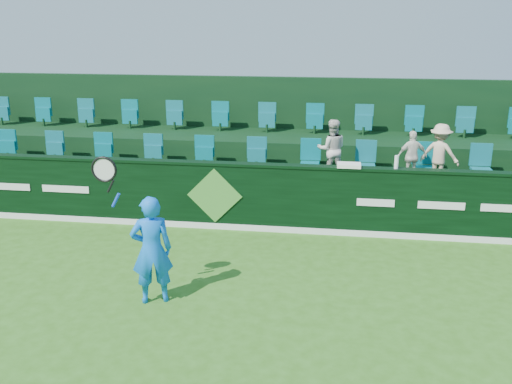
% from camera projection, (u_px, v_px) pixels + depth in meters
% --- Properties ---
extents(ground, '(60.00, 60.00, 0.00)m').
position_uv_depth(ground, '(155.00, 331.00, 7.69)').
color(ground, '#306317').
rests_on(ground, ground).
extents(sponsor_hoarding, '(16.00, 0.25, 1.35)m').
position_uv_depth(sponsor_hoarding, '(216.00, 195.00, 11.27)').
color(sponsor_hoarding, black).
rests_on(sponsor_hoarding, ground).
extents(stand_tier_front, '(16.00, 2.00, 0.80)m').
position_uv_depth(stand_tier_front, '(227.00, 192.00, 12.40)').
color(stand_tier_front, black).
rests_on(stand_tier_front, ground).
extents(stand_tier_back, '(16.00, 1.80, 1.30)m').
position_uv_depth(stand_tier_back, '(241.00, 160.00, 14.12)').
color(stand_tier_back, black).
rests_on(stand_tier_back, ground).
extents(stand_rear, '(16.00, 4.10, 2.60)m').
position_uv_depth(stand_rear, '(244.00, 134.00, 14.37)').
color(stand_rear, black).
rests_on(stand_rear, ground).
extents(seat_row_front, '(13.50, 0.50, 0.60)m').
position_uv_depth(seat_row_front, '(230.00, 157.00, 12.57)').
color(seat_row_front, '#126872').
rests_on(seat_row_front, stand_tier_front).
extents(seat_row_back, '(13.50, 0.50, 0.60)m').
position_uv_depth(seat_row_back, '(243.00, 120.00, 14.12)').
color(seat_row_back, '#126872').
rests_on(seat_row_back, stand_tier_back).
extents(tennis_player, '(1.19, 0.58, 2.29)m').
position_uv_depth(tennis_player, '(151.00, 249.00, 8.26)').
color(tennis_player, blue).
rests_on(tennis_player, ground).
extents(spectator_left, '(0.65, 0.53, 1.25)m').
position_uv_depth(spectator_left, '(332.00, 149.00, 11.81)').
color(spectator_left, silver).
rests_on(spectator_left, stand_tier_front).
extents(spectator_middle, '(0.66, 0.39, 1.06)m').
position_uv_depth(spectator_middle, '(412.00, 156.00, 11.61)').
color(spectator_middle, white).
rests_on(spectator_middle, stand_tier_front).
extents(spectator_right, '(0.90, 0.73, 1.21)m').
position_uv_depth(spectator_right, '(440.00, 154.00, 11.52)').
color(spectator_right, beige).
rests_on(spectator_right, stand_tier_front).
extents(towel, '(0.44, 0.29, 0.07)m').
position_uv_depth(towel, '(349.00, 165.00, 10.71)').
color(towel, white).
rests_on(towel, sponsor_hoarding).
extents(drinks_bottle, '(0.08, 0.08, 0.25)m').
position_uv_depth(drinks_bottle, '(396.00, 162.00, 10.57)').
color(drinks_bottle, white).
rests_on(drinks_bottle, sponsor_hoarding).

